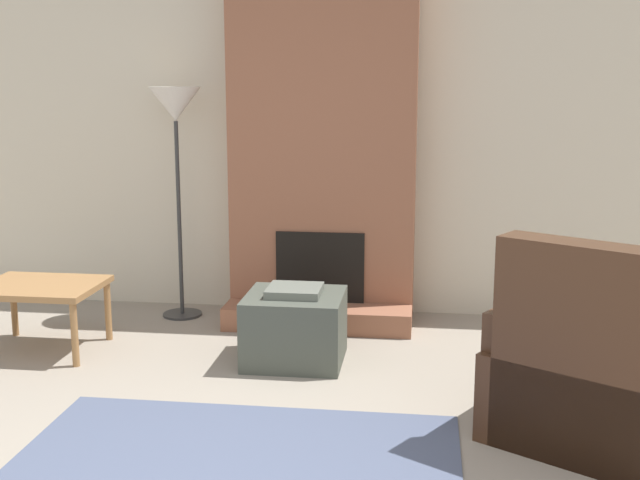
# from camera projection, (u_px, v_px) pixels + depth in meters

# --- Properties ---
(wall_back) EXTENTS (7.39, 0.06, 2.60)m
(wall_back) POSITION_uv_depth(u_px,v_px,m) (327.00, 141.00, 6.01)
(wall_back) COLOR beige
(wall_back) RESTS_ON ground_plane
(fireplace) EXTENTS (1.34, 0.68, 2.60)m
(fireplace) POSITION_uv_depth(u_px,v_px,m) (323.00, 152.00, 5.79)
(fireplace) COLOR #935B42
(fireplace) RESTS_ON ground_plane
(ottoman) EXTENTS (0.61, 0.57, 0.48)m
(ottoman) POSITION_uv_depth(u_px,v_px,m) (295.00, 327.00, 5.02)
(ottoman) COLOR #474C42
(ottoman) RESTS_ON ground_plane
(armchair) EXTENTS (1.31, 1.35, 1.04)m
(armchair) POSITION_uv_depth(u_px,v_px,m) (600.00, 379.00, 3.92)
(armchair) COLOR #422819
(armchair) RESTS_ON ground_plane
(side_table) EXTENTS (0.76, 0.61, 0.45)m
(side_table) POSITION_uv_depth(u_px,v_px,m) (41.00, 292.00, 5.20)
(side_table) COLOR #9E7042
(side_table) RESTS_ON ground_plane
(floor_lamp_left) EXTENTS (0.38, 0.38, 1.70)m
(floor_lamp_left) POSITION_uv_depth(u_px,v_px,m) (176.00, 117.00, 5.77)
(floor_lamp_left) COLOR #333333
(floor_lamp_left) RESTS_ON ground_plane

